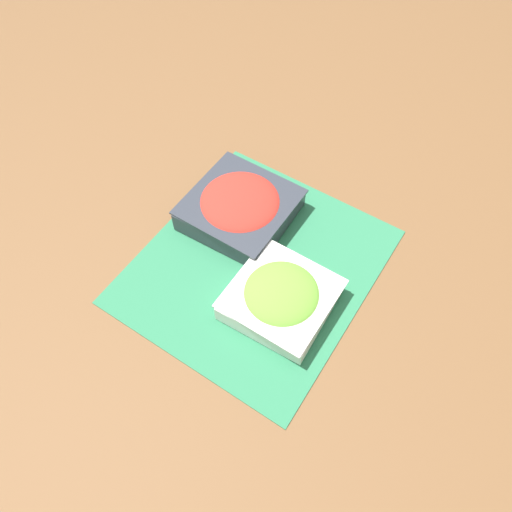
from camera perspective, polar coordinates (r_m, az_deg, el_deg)
name	(u,v)px	position (r m, az deg, el deg)	size (l,w,h in m)	color
ground_plane	(256,266)	(0.93, 0.00, -1.16)	(3.00, 3.00, 0.00)	brown
placemat	(256,266)	(0.93, 0.00, -1.10)	(0.45, 0.40, 0.00)	#2D7A51
tomato_bowl	(240,207)	(0.97, -1.83, 5.67)	(0.20, 0.20, 0.06)	#333842
lettuce_bowl	(281,297)	(0.86, 2.90, -4.68)	(0.17, 0.17, 0.05)	white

